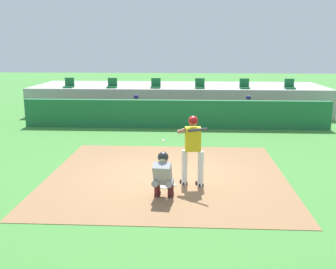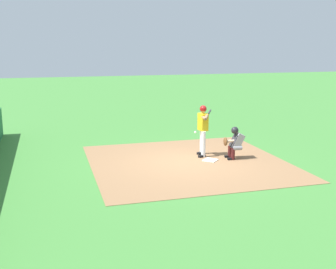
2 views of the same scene
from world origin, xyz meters
TOP-DOWN VIEW (x-y plane):
  - ground_plane at (0.00, 0.00)m, footprint 80.00×80.00m
  - dirt_infield at (0.00, 0.00)m, footprint 6.40×6.40m
  - home_plate at (0.00, -0.80)m, footprint 0.62×0.62m
  - batter_at_plate at (0.69, -0.77)m, footprint 0.76×0.68m
  - catcher_crouched at (0.01, -1.67)m, footprint 0.51×1.84m

SIDE VIEW (x-z plane):
  - ground_plane at x=0.00m, z-range 0.00..0.00m
  - dirt_infield at x=0.00m, z-range 0.00..0.01m
  - home_plate at x=0.00m, z-range 0.01..0.04m
  - catcher_crouched at x=0.01m, z-range 0.05..1.17m
  - batter_at_plate at x=0.69m, z-range 0.13..1.94m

